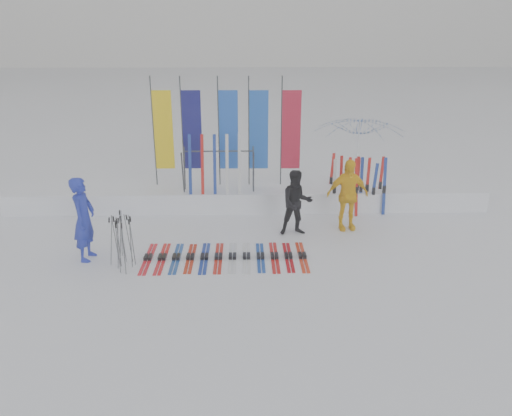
{
  "coord_description": "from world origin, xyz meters",
  "views": [
    {
      "loc": [
        -0.09,
        -9.64,
        5.08
      ],
      "look_at": [
        0.2,
        1.6,
        1.0
      ],
      "focal_mm": 35.0,
      "sensor_mm": 36.0,
      "label": 1
    }
  ],
  "objects_px": {
    "person_black": "(297,203)",
    "person_yellow": "(347,195)",
    "person_blue": "(84,219)",
    "ski_row": "(225,257)",
    "ski_rack": "(218,165)",
    "tent_canopy": "(357,156)"
  },
  "relations": [
    {
      "from": "person_blue",
      "to": "tent_canopy",
      "type": "relative_size",
      "value": 0.69
    },
    {
      "from": "ski_rack",
      "to": "person_yellow",
      "type": "bearing_deg",
      "value": -23.89
    },
    {
      "from": "person_yellow",
      "to": "person_blue",
      "type": "bearing_deg",
      "value": -172.33
    },
    {
      "from": "person_black",
      "to": "tent_canopy",
      "type": "distance_m",
      "value": 3.87
    },
    {
      "from": "ski_row",
      "to": "ski_rack",
      "type": "height_order",
      "value": "ski_rack"
    },
    {
      "from": "person_black",
      "to": "tent_canopy",
      "type": "relative_size",
      "value": 0.6
    },
    {
      "from": "person_black",
      "to": "person_yellow",
      "type": "distance_m",
      "value": 1.4
    },
    {
      "from": "person_blue",
      "to": "ski_rack",
      "type": "relative_size",
      "value": 0.96
    },
    {
      "from": "person_black",
      "to": "tent_canopy",
      "type": "bearing_deg",
      "value": 48.55
    },
    {
      "from": "person_black",
      "to": "person_yellow",
      "type": "height_order",
      "value": "person_yellow"
    },
    {
      "from": "tent_canopy",
      "to": "ski_rack",
      "type": "xyz_separation_m",
      "value": [
        -4.29,
        -1.31,
        0.11
      ]
    },
    {
      "from": "person_black",
      "to": "ski_row",
      "type": "height_order",
      "value": "person_black"
    },
    {
      "from": "person_black",
      "to": "tent_canopy",
      "type": "height_order",
      "value": "tent_canopy"
    },
    {
      "from": "ski_row",
      "to": "ski_rack",
      "type": "xyz_separation_m",
      "value": [
        -0.27,
        3.26,
        1.35
      ]
    },
    {
      "from": "ski_row",
      "to": "ski_rack",
      "type": "relative_size",
      "value": 1.85
    },
    {
      "from": "person_yellow",
      "to": "tent_canopy",
      "type": "bearing_deg",
      "value": 66.04
    },
    {
      "from": "person_yellow",
      "to": "person_black",
      "type": "bearing_deg",
      "value": -174.05
    },
    {
      "from": "person_blue",
      "to": "person_black",
      "type": "xyz_separation_m",
      "value": [
        4.99,
        1.36,
        -0.13
      ]
    },
    {
      "from": "person_yellow",
      "to": "ski_row",
      "type": "relative_size",
      "value": 0.51
    },
    {
      "from": "person_black",
      "to": "tent_canopy",
      "type": "xyz_separation_m",
      "value": [
        2.22,
        3.14,
        0.42
      ]
    },
    {
      "from": "person_blue",
      "to": "ski_rack",
      "type": "height_order",
      "value": "person_blue"
    },
    {
      "from": "person_yellow",
      "to": "ski_rack",
      "type": "xyz_separation_m",
      "value": [
        -3.43,
        1.52,
        0.43
      ]
    }
  ]
}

